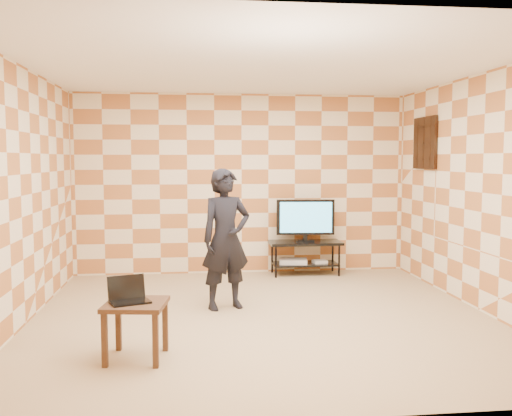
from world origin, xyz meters
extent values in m
plane|color=tan|center=(0.00, 0.00, 0.00)|extent=(5.00, 5.00, 0.00)
cube|color=beige|center=(0.00, 2.50, 1.35)|extent=(5.00, 0.02, 2.70)
cube|color=beige|center=(0.00, -2.50, 1.35)|extent=(5.00, 0.02, 2.70)
cube|color=beige|center=(-2.50, 0.00, 1.35)|extent=(0.02, 5.00, 2.70)
cube|color=beige|center=(2.50, 0.00, 1.35)|extent=(0.02, 5.00, 2.70)
cube|color=white|center=(0.00, 0.00, 2.70)|extent=(5.00, 5.00, 0.02)
cube|color=black|center=(2.47, 1.55, 1.95)|extent=(0.04, 0.72, 0.72)
cube|color=black|center=(2.47, 1.55, 1.95)|extent=(0.04, 0.03, 0.68)
cube|color=black|center=(2.47, 1.55, 1.95)|extent=(0.04, 0.68, 0.03)
cube|color=black|center=(0.93, 2.23, 0.48)|extent=(1.07, 0.48, 0.04)
cube|color=black|center=(0.93, 2.23, 0.16)|extent=(0.97, 0.43, 0.03)
cylinder|color=black|center=(0.46, 2.03, 0.25)|extent=(0.03, 0.03, 0.50)
cylinder|color=black|center=(0.46, 2.42, 0.25)|extent=(0.03, 0.03, 0.50)
cylinder|color=black|center=(1.40, 2.03, 0.25)|extent=(0.03, 0.03, 0.50)
cylinder|color=black|center=(1.40, 2.42, 0.25)|extent=(0.03, 0.03, 0.50)
cube|color=black|center=(0.93, 2.23, 0.51)|extent=(0.27, 0.18, 0.03)
cube|color=black|center=(0.93, 2.23, 0.56)|extent=(0.07, 0.05, 0.07)
cube|color=black|center=(0.93, 2.23, 0.86)|extent=(0.87, 0.12, 0.53)
cube|color=#46B4E1|center=(0.93, 2.20, 0.86)|extent=(0.77, 0.07, 0.45)
cube|color=#BBBBBE|center=(0.75, 2.22, 0.21)|extent=(0.45, 0.35, 0.07)
cube|color=silver|center=(1.15, 2.19, 0.20)|extent=(0.22, 0.18, 0.05)
cube|color=#352211|center=(-1.25, -1.17, 0.48)|extent=(0.58, 0.58, 0.04)
cube|color=#352211|center=(-1.49, -1.35, 0.23)|extent=(0.05, 0.05, 0.46)
cube|color=#352211|center=(-1.43, -0.93, 0.23)|extent=(0.05, 0.05, 0.46)
cube|color=#352211|center=(-1.07, -1.41, 0.23)|extent=(0.05, 0.05, 0.46)
cube|color=#352211|center=(-1.01, -0.99, 0.23)|extent=(0.05, 0.05, 0.46)
cube|color=black|center=(-1.30, -1.19, 0.51)|extent=(0.38, 0.33, 0.02)
cube|color=black|center=(-1.34, -1.08, 0.61)|extent=(0.32, 0.17, 0.21)
imported|color=black|center=(-0.37, 0.42, 0.81)|extent=(0.69, 0.56, 1.62)
camera|label=1|loc=(-0.77, -6.07, 1.73)|focal=40.00mm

